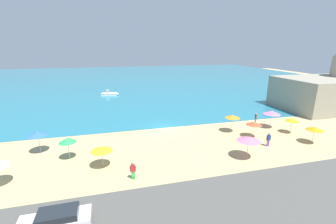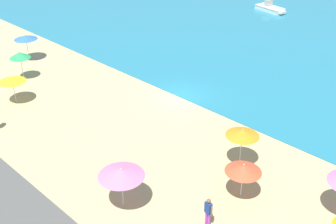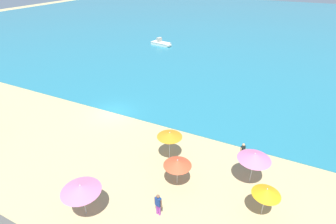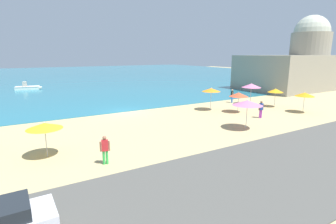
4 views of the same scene
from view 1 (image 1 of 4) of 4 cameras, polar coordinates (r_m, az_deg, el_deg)
ground_plane at (r=33.59m, az=-0.80°, el=-4.04°), size 160.00×160.00×0.00m
sea at (r=86.72m, az=-9.55°, el=8.30°), size 150.00×110.00×0.05m
coastal_road at (r=18.68m, az=13.55°, el=-22.67°), size 80.00×8.00×0.06m
beach_umbrella_0 at (r=25.43m, az=19.83°, el=-6.46°), size 2.46×2.46×2.52m
beach_umbrella_1 at (r=35.35m, az=28.99°, el=-1.74°), size 1.76×1.76×2.25m
beach_umbrella_2 at (r=26.02m, az=-24.21°, el=-6.53°), size 1.78×1.78×2.53m
beach_umbrella_3 at (r=31.64m, az=21.00°, el=-2.71°), size 2.00×2.00×2.24m
beach_umbrella_4 at (r=29.12m, az=-30.19°, el=-4.82°), size 2.16×2.16×2.54m
beach_umbrella_5 at (r=32.99m, az=33.22°, el=-3.54°), size 1.98×1.98×2.25m
beach_umbrella_6 at (r=23.26m, az=-16.54°, el=-9.06°), size 2.10×2.10×2.21m
beach_umbrella_7 at (r=36.26m, az=24.91°, el=-0.12°), size 2.34×2.34×2.68m
beach_umbrella_8 at (r=32.49m, az=16.08°, el=-1.13°), size 2.03×2.03×2.55m
bather_0 at (r=37.53m, az=21.39°, el=-1.41°), size 0.36×0.52×1.74m
bather_1 at (r=29.80m, az=24.16°, el=-6.26°), size 0.56×0.27×1.71m
bather_2 at (r=21.14m, az=-8.89°, el=-14.33°), size 0.56×0.30×1.69m
parked_car_1 at (r=17.66m, az=-26.58°, el=-23.43°), size 4.48×1.83×1.45m
skiff_nearshore at (r=57.71m, az=-14.67°, el=4.49°), size 4.39×2.37×1.40m
harbor_fortress at (r=54.58m, az=36.72°, el=5.36°), size 17.41×11.59×13.10m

